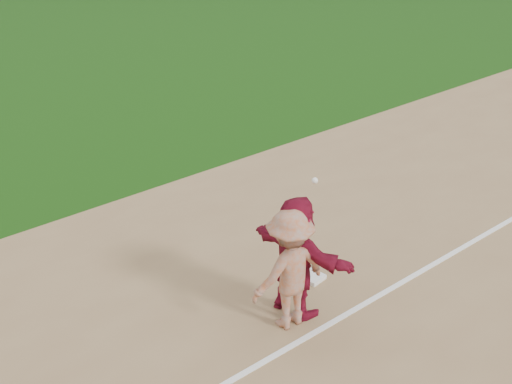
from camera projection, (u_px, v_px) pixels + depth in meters
ground at (312, 292)px, 10.80m from camera, size 160.00×160.00×0.00m
foul_line at (347, 314)px, 10.24m from camera, size 60.00×0.10×0.01m
first_base at (313, 277)px, 11.09m from camera, size 0.39×0.39×0.08m
base_runner at (296, 257)px, 9.88m from camera, size 0.88×1.95×2.03m
first_base_play at (289, 270)px, 9.61m from camera, size 1.34×0.82×2.27m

